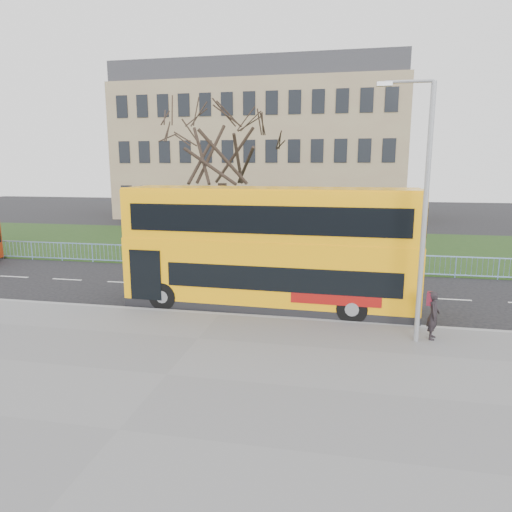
% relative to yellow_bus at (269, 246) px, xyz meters
% --- Properties ---
extents(ground, '(120.00, 120.00, 0.00)m').
position_rel_yellow_bus_xyz_m(ground, '(-1.62, 0.10, -2.50)').
color(ground, black).
rests_on(ground, ground).
extents(pavement, '(80.00, 10.50, 0.12)m').
position_rel_yellow_bus_xyz_m(pavement, '(-1.62, -6.65, -2.44)').
color(pavement, slate).
rests_on(pavement, ground).
extents(kerb, '(80.00, 0.20, 0.14)m').
position_rel_yellow_bus_xyz_m(kerb, '(-1.62, -1.45, -2.43)').
color(kerb, gray).
rests_on(kerb, ground).
extents(grass_verge, '(80.00, 15.40, 0.08)m').
position_rel_yellow_bus_xyz_m(grass_verge, '(-1.62, 14.40, -2.46)').
color(grass_verge, '#1A3513').
rests_on(grass_verge, ground).
extents(guard_railing, '(40.00, 0.12, 1.10)m').
position_rel_yellow_bus_xyz_m(guard_railing, '(-1.62, 6.70, -1.95)').
color(guard_railing, '#7497CE').
rests_on(guard_railing, ground).
extents(bare_tree, '(7.40, 7.40, 10.57)m').
position_rel_yellow_bus_xyz_m(bare_tree, '(-4.62, 10.10, 2.86)').
color(bare_tree, black).
rests_on(bare_tree, grass_verge).
extents(civic_building, '(30.00, 15.00, 14.00)m').
position_rel_yellow_bus_xyz_m(civic_building, '(-6.62, 35.10, 4.50)').
color(civic_building, '#8A7057').
rests_on(civic_building, ground).
extents(yellow_bus, '(11.20, 2.98, 4.66)m').
position_rel_yellow_bus_xyz_m(yellow_bus, '(0.00, 0.00, 0.00)').
color(yellow_bus, '#FFA90A').
rests_on(yellow_bus, ground).
extents(pedestrian, '(0.49, 0.63, 1.55)m').
position_rel_yellow_bus_xyz_m(pedestrian, '(5.69, -2.60, -1.61)').
color(pedestrian, black).
rests_on(pedestrian, pavement).
extents(street_lamp, '(1.66, 0.19, 7.81)m').
position_rel_yellow_bus_xyz_m(street_lamp, '(5.07, -2.91, 1.90)').
color(street_lamp, '#979BA0').
rests_on(street_lamp, pavement).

